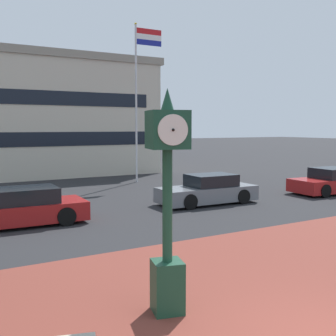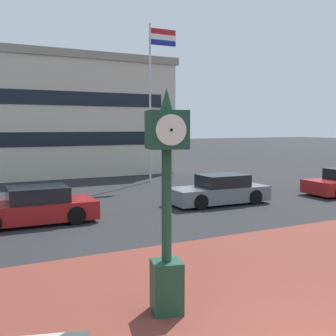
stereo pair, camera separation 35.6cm
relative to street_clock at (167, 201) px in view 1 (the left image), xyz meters
The scene contains 6 objects.
plaza_brick_paving 2.81m from the street_clock, 43.54° to the right, with size 44.00×10.48×0.01m, color brown.
street_clock is the anchor object (origin of this frame).
car_street_near 8.56m from the street_clock, 95.98° to the left, with size 4.41×2.00×1.28m.
car_street_mid 16.08m from the street_clock, 28.86° to the left, with size 4.15×2.15×1.28m.
car_street_far 11.08m from the street_clock, 50.56° to the left, with size 4.43×1.91×1.28m.
flagpole_primary 18.54m from the street_clock, 65.21° to the left, with size 1.79×0.14×9.46m.
Camera 1 is at (-5.09, -3.77, 3.35)m, focal length 44.94 mm.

